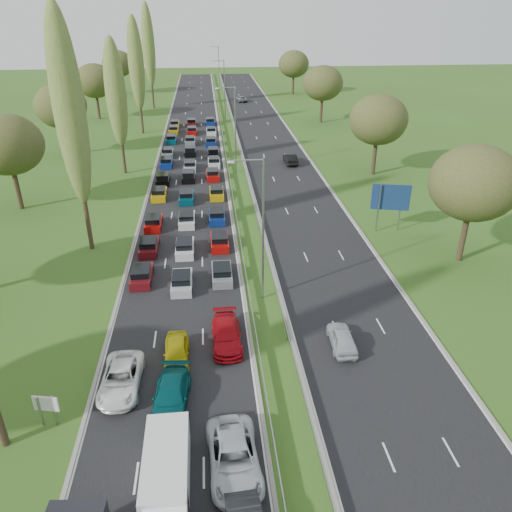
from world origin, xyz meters
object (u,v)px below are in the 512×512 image
direction_sign (391,199)px  info_sign (46,407)px  near_car_2 (121,379)px  white_van_front (167,466)px

direction_sign → info_sign: bearing=-138.9°
near_car_2 → info_sign: bearing=-142.6°
near_car_2 → white_van_front: bearing=-64.3°
white_van_front → direction_sign: direction_sign is taller
direction_sign → white_van_front: bearing=-126.1°
info_sign → direction_sign: bearing=41.1°
white_van_front → near_car_2: bearing=114.1°
near_car_2 → info_sign: size_ratio=2.52×
near_car_2 → white_van_front: size_ratio=0.94×
white_van_front → direction_sign: 36.91m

